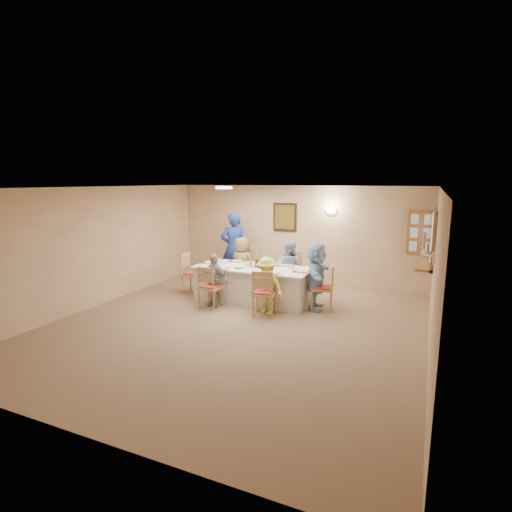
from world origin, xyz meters
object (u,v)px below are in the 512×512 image
at_px(diner_back_left, 242,264).
at_px(caregiver, 234,248).
at_px(diner_front_left, 214,280).
at_px(chair_back_right, 291,274).
at_px(dining_table, 253,284).
at_px(serving_hatch, 433,238).
at_px(chair_front_left, 211,287).
at_px(diner_front_right, 267,286).
at_px(desk_fan, 426,245).
at_px(condiment_ketchup, 252,262).
at_px(chair_left_end, 193,273).
at_px(chair_back_left, 244,268).
at_px(chair_front_right, 264,292).
at_px(diner_right_end, 316,276).
at_px(diner_back_right, 289,268).
at_px(chair_right_end, 322,287).

bearing_deg(diner_back_left, caregiver, -38.52).
bearing_deg(diner_front_left, chair_back_right, 58.50).
relative_size(dining_table, diner_front_left, 2.27).
bearing_deg(serving_hatch, chair_front_left, -158.77).
relative_size(serving_hatch, diner_front_right, 1.31).
bearing_deg(serving_hatch, desk_fan, -94.66).
distance_m(desk_fan, caregiver, 4.85).
bearing_deg(condiment_ketchup, chair_left_end, -179.97).
height_order(chair_left_end, diner_front_left, diner_front_left).
distance_m(chair_back_left, caregiver, 0.70).
distance_m(chair_front_right, chair_left_end, 2.29).
bearing_deg(desk_fan, diner_front_left, -177.94).
relative_size(chair_back_left, caregiver, 0.56).
bearing_deg(chair_back_left, dining_table, -46.13).
bearing_deg(chair_back_right, chair_left_end, -165.36).
bearing_deg(chair_back_left, chair_front_left, -83.00).
distance_m(chair_front_right, diner_front_left, 1.21).
xyz_separation_m(diner_front_right, diner_right_end, (0.82, 0.68, 0.12)).
bearing_deg(diner_front_right, dining_table, 142.96).
distance_m(serving_hatch, desk_fan, 1.36).
relative_size(chair_front_left, diner_front_right, 0.79).
distance_m(serving_hatch, diner_back_right, 3.08).
bearing_deg(serving_hatch, diner_back_right, -177.37).
relative_size(diner_front_right, caregiver, 0.62).
bearing_deg(dining_table, condiment_ketchup, 178.85).
xyz_separation_m(chair_right_end, diner_right_end, (-0.13, 0.00, 0.22)).
relative_size(diner_back_left, diner_back_right, 1.00).
bearing_deg(chair_right_end, diner_back_right, -136.51).
relative_size(dining_table, diner_back_right, 1.98).
height_order(chair_left_end, chair_right_end, chair_left_end).
relative_size(chair_left_end, diner_right_end, 0.69).
distance_m(dining_table, diner_front_right, 0.93).
bearing_deg(diner_front_right, condiment_ketchup, 144.46).
distance_m(chair_front_right, chair_right_end, 1.24).
xyz_separation_m(chair_front_right, condiment_ketchup, (-0.63, 0.80, 0.40)).
distance_m(serving_hatch, chair_front_left, 4.58).
relative_size(caregiver, condiment_ketchup, 8.38).
xyz_separation_m(desk_fan, diner_back_left, (-4.05, 1.21, -0.90)).
distance_m(chair_right_end, diner_front_right, 1.17).
height_order(diner_back_left, caregiver, caregiver).
relative_size(chair_back_right, caregiver, 0.54).
bearing_deg(caregiver, desk_fan, 133.55).
bearing_deg(serving_hatch, diner_back_left, -178.13).
height_order(dining_table, chair_back_left, chair_back_left).
relative_size(chair_left_end, diner_front_left, 0.85).
bearing_deg(diner_back_left, diner_back_right, -172.27).
distance_m(chair_front_left, chair_right_end, 2.29).
relative_size(diner_back_left, condiment_ketchup, 5.89).
height_order(chair_front_right, caregiver, caregiver).
xyz_separation_m(diner_back_left, caregiver, (-0.45, 0.47, 0.27)).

